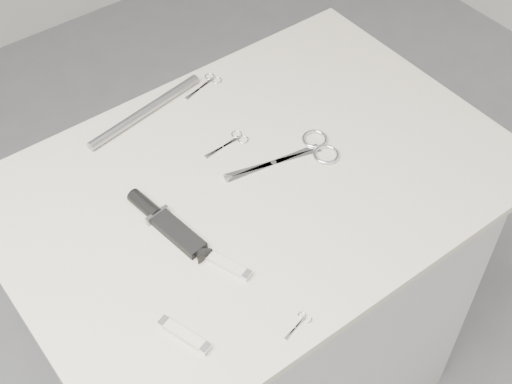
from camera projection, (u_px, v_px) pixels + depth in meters
plinth at (256, 309)px, 1.74m from camera, size 0.90×0.60×0.90m
display_board at (256, 182)px, 1.40m from camera, size 1.00×0.70×0.02m
large_shears at (304, 152)px, 1.43m from camera, size 0.24×0.11×0.01m
embroidery_scissors_a at (232, 142)px, 1.46m from camera, size 0.10×0.04×0.00m
embroidery_scissors_b at (207, 83)px, 1.58m from camera, size 0.10×0.05×0.00m
tiny_scissors at (300, 323)px, 1.17m from camera, size 0.06×0.03×0.00m
sheathed_knife at (163, 221)px, 1.31m from camera, size 0.05×0.19×0.02m
pocket_knife_a at (227, 265)px, 1.25m from camera, size 0.05×0.10×0.01m
pocket_knife_b at (184, 335)px, 1.15m from camera, size 0.05×0.10×0.01m
metal_rail at (145, 111)px, 1.51m from camera, size 0.29×0.07×0.02m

